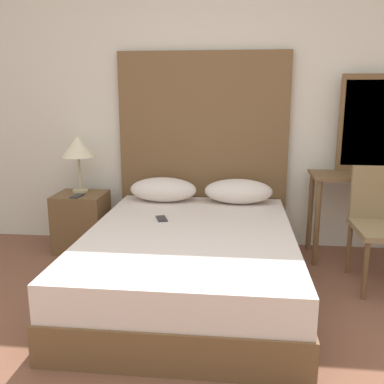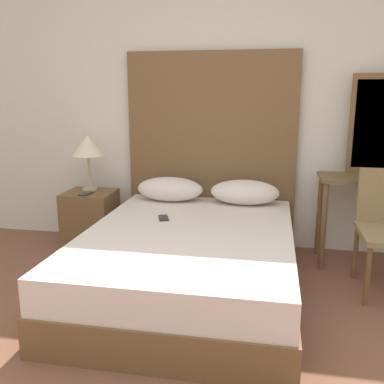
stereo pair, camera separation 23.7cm
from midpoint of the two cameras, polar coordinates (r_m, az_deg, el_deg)
name	(u,v)px [view 2 (the right image)]	position (r m, az deg, el deg)	size (l,w,h in m)	color
wall_back	(220,98)	(3.93, 5.48, 12.32)	(10.00, 0.06, 2.70)	silver
bed	(189,261)	(3.09, 1.88, -9.19)	(1.45, 1.98, 0.46)	brown
headboard	(211,152)	(3.90, 4.29, 5.39)	(1.52, 0.05, 1.76)	brown
pillow_left	(170,189)	(3.78, -1.16, 0.38)	(0.59, 0.31, 0.21)	silver
pillow_right	(245,192)	(3.71, 8.87, -0.04)	(0.59, 0.31, 0.21)	silver
phone_on_bed	(164,218)	(3.27, -1.74, -3.50)	(0.12, 0.16, 0.01)	#232328
nightstand	(91,219)	(4.03, -11.73, -3.61)	(0.44, 0.40, 0.52)	brown
table_lamp	(88,147)	(3.97, -12.06, 5.92)	(0.29, 0.29, 0.51)	tan
phone_on_nightstand	(86,194)	(3.86, -12.29, -0.25)	(0.09, 0.16, 0.01)	#232328
vanity_desk	(378,195)	(3.80, 25.27, -0.36)	(0.94, 0.43, 0.74)	brown
vanity_mirror	(380,124)	(3.90, 25.39, 8.16)	(0.48, 0.03, 0.81)	brown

